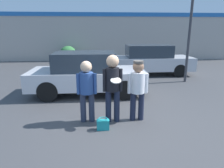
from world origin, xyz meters
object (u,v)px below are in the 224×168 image
(parked_car_near, at_px, (87,73))
(parked_car_far, at_px, (149,60))
(person_left, at_px, (87,87))
(person_middle_with_frisbee, at_px, (113,83))
(handbag, at_px, (103,124))
(person_right, at_px, (138,85))
(shrub, at_px, (68,54))

(parked_car_near, bearing_deg, parked_car_far, 45.78)
(person_left, xyz_separation_m, person_middle_with_frisbee, (0.66, -0.05, 0.11))
(person_left, bearing_deg, handbag, -52.04)
(person_right, xyz_separation_m, parked_car_near, (-1.44, 2.44, -0.17))
(person_right, relative_size, parked_car_far, 0.36)
(parked_car_far, relative_size, handbag, 14.95)
(person_middle_with_frisbee, relative_size, person_right, 1.10)
(parked_car_near, relative_size, handbag, 14.02)
(person_middle_with_frisbee, distance_m, parked_car_far, 6.30)
(parked_car_far, height_order, handbag, parked_car_far)
(person_middle_with_frisbee, distance_m, parked_car_near, 2.62)
(person_middle_with_frisbee, bearing_deg, handbag, -120.35)
(handbag, bearing_deg, person_middle_with_frisbee, 59.65)
(person_left, height_order, person_right, person_left)
(person_middle_with_frisbee, height_order, person_right, person_middle_with_frisbee)
(person_right, bearing_deg, person_left, -179.92)
(person_middle_with_frisbee, xyz_separation_m, parked_car_far, (2.44, 5.80, -0.26))
(parked_car_far, bearing_deg, person_left, -118.28)
(person_right, bearing_deg, parked_car_near, 120.51)
(handbag, bearing_deg, parked_car_near, 99.98)
(person_left, distance_m, person_middle_with_frisbee, 0.67)
(handbag, bearing_deg, person_right, 28.71)
(person_left, relative_size, parked_car_near, 0.38)
(person_middle_with_frisbee, height_order, parked_car_near, person_middle_with_frisbee)
(parked_car_near, distance_m, parked_car_far, 4.62)
(parked_car_near, distance_m, handbag, 3.06)
(parked_car_far, bearing_deg, person_middle_with_frisbee, -112.79)
(person_right, height_order, shrub, person_right)
(person_middle_with_frisbee, xyz_separation_m, handbag, (-0.26, -0.45, -0.91))
(person_middle_with_frisbee, bearing_deg, parked_car_far, 67.21)
(handbag, bearing_deg, parked_car_far, 66.63)
(person_left, xyz_separation_m, parked_car_far, (3.09, 5.75, -0.16))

